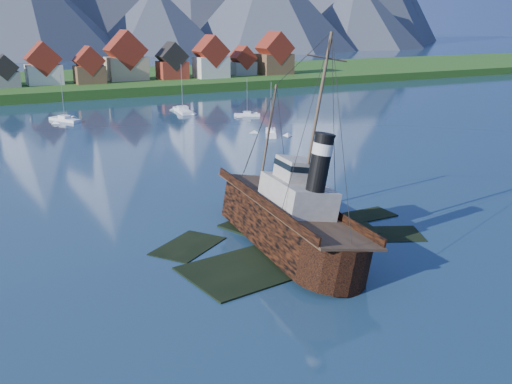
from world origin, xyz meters
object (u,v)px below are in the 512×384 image
sailboat_f (247,115)px  tugboat_wreck (276,215)px  sailboat_d (271,134)px  sailboat_c (65,120)px  sailboat_e (183,111)px

sailboat_f → tugboat_wreck: bearing=-174.7°
sailboat_d → sailboat_f: 25.24m
tugboat_wreck → sailboat_c: (-6.62, 91.72, -2.76)m
tugboat_wreck → sailboat_d: (29.28, 53.41, -2.76)m
sailboat_c → sailboat_f: (42.61, -13.98, -0.02)m
sailboat_e → sailboat_f: sailboat_e is taller
sailboat_d → sailboat_f: (6.71, 24.34, -0.03)m
sailboat_e → sailboat_f: bearing=-40.8°
tugboat_wreck → sailboat_e: bearing=80.9°
sailboat_d → sailboat_c: bearing=161.2°
sailboat_c → sailboat_d: bearing=-75.9°
tugboat_wreck → sailboat_e: size_ratio=2.32×
sailboat_d → sailboat_f: sailboat_d is taller
sailboat_d → sailboat_f: bearing=102.6°
sailboat_c → sailboat_d: sailboat_c is taller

